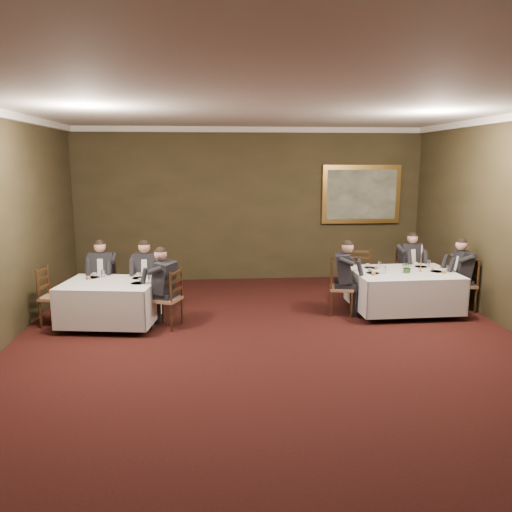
{
  "coord_description": "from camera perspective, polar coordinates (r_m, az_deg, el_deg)",
  "views": [
    {
      "loc": [
        -0.85,
        -6.51,
        2.76
      ],
      "look_at": [
        -0.13,
        1.84,
        1.15
      ],
      "focal_mm": 35.0,
      "sensor_mm": 36.0,
      "label": 1
    }
  ],
  "objects": [
    {
      "name": "diner_sec_backright",
      "position": [
        9.33,
        -12.35,
        -3.32
      ],
      "size": [
        0.46,
        0.53,
        1.35
      ],
      "rotation": [
        0.0,
        0.0,
        3.02
      ],
      "color": "black",
      "rests_on": "chair_sec_backright"
    },
    {
      "name": "ground",
      "position": [
        7.13,
        2.39,
        -11.92
      ],
      "size": [
        10.0,
        10.0,
        0.0
      ],
      "primitive_type": "plane",
      "color": "black",
      "rests_on": "ground"
    },
    {
      "name": "chair_main_backright",
      "position": [
        10.64,
        16.91,
        -3.07
      ],
      "size": [
        0.5,
        0.48,
        1.0
      ],
      "rotation": [
        0.0,
        0.0,
        3.3
      ],
      "color": "#8A6246",
      "rests_on": "ground"
    },
    {
      "name": "chair_main_endright",
      "position": [
        10.11,
        22.53,
        -4.16
      ],
      "size": [
        0.46,
        0.48,
        1.0
      ],
      "rotation": [
        0.0,
        0.0,
        1.48
      ],
      "color": "#8A6246",
      "rests_on": "ground"
    },
    {
      "name": "back_wall",
      "position": [
        11.59,
        -0.67,
        5.87
      ],
      "size": [
        8.0,
        0.1,
        3.5
      ],
      "primitive_type": "cube",
      "color": "#302D18",
      "rests_on": "ground"
    },
    {
      "name": "ceiling",
      "position": [
        6.61,
        2.64,
        17.29
      ],
      "size": [
        8.0,
        10.0,
        0.1
      ],
      "primitive_type": "cube",
      "color": "silver",
      "rests_on": "back_wall"
    },
    {
      "name": "centerpiece",
      "position": [
        9.38,
        16.92,
        -1.14
      ],
      "size": [
        0.24,
        0.22,
        0.24
      ],
      "primitive_type": "imported",
      "rotation": [
        0.0,
        0.0,
        -0.16
      ],
      "color": "#2D5926",
      "rests_on": "table_main"
    },
    {
      "name": "chair_sec_endleft",
      "position": [
        9.17,
        -21.97,
        -5.6
      ],
      "size": [
        0.48,
        0.49,
        1.0
      ],
      "rotation": [
        0.0,
        0.0,
        -1.71
      ],
      "color": "#8A6246",
      "rests_on": "ground"
    },
    {
      "name": "diner_sec_endright",
      "position": [
        8.47,
        -10.19,
        -4.69
      ],
      "size": [
        0.6,
        0.56,
        1.35
      ],
      "rotation": [
        0.0,
        0.0,
        1.17
      ],
      "color": "black",
      "rests_on": "chair_sec_endright"
    },
    {
      "name": "chair_main_backleft",
      "position": [
        10.3,
        11.85,
        -3.28
      ],
      "size": [
        0.51,
        0.49,
        1.0
      ],
      "rotation": [
        0.0,
        0.0,
        2.97
      ],
      "color": "#8A6246",
      "rests_on": "ground"
    },
    {
      "name": "table_main",
      "position": [
        9.57,
        16.44,
        -3.56
      ],
      "size": [
        1.87,
        1.44,
        0.67
      ],
      "rotation": [
        0.0,
        0.0,
        0.02
      ],
      "color": "black",
      "rests_on": "ground"
    },
    {
      "name": "crown_molding",
      "position": [
        6.61,
        2.64,
        16.77
      ],
      "size": [
        8.0,
        10.0,
        0.12
      ],
      "color": "white",
      "rests_on": "back_wall"
    },
    {
      "name": "chair_sec_backleft",
      "position": [
        9.65,
        -16.99,
        -4.48
      ],
      "size": [
        0.44,
        0.42,
        1.0
      ],
      "rotation": [
        0.0,
        0.0,
        3.14
      ],
      "color": "#8A6246",
      "rests_on": "ground"
    },
    {
      "name": "diner_main_endleft",
      "position": [
        9.18,
        9.77,
        -3.47
      ],
      "size": [
        0.56,
        0.5,
        1.35
      ],
      "rotation": [
        0.0,
        0.0,
        -1.8
      ],
      "color": "black",
      "rests_on": "chair_main_endleft"
    },
    {
      "name": "chair_main_endleft",
      "position": [
        9.23,
        9.65,
        -4.84
      ],
      "size": [
        0.51,
        0.52,
        1.0
      ],
      "rotation": [
        0.0,
        0.0,
        -1.8
      ],
      "color": "#8A6246",
      "rests_on": "ground"
    },
    {
      "name": "candlestick",
      "position": [
        9.58,
        18.34,
        -0.59
      ],
      "size": [
        0.07,
        0.07,
        0.5
      ],
      "color": "#C38A3B",
      "rests_on": "table_main"
    },
    {
      "name": "chair_sec_backright",
      "position": [
        9.4,
        -12.28,
        -4.66
      ],
      "size": [
        0.49,
        0.47,
        1.0
      ],
      "rotation": [
        0.0,
        0.0,
        3.02
      ],
      "color": "#8A6246",
      "rests_on": "ground"
    },
    {
      "name": "table_second",
      "position": [
        8.76,
        -16.3,
        -4.87
      ],
      "size": [
        1.69,
        1.39,
        0.67
      ],
      "rotation": [
        0.0,
        0.0,
        -0.15
      ],
      "color": "black",
      "rests_on": "ground"
    },
    {
      "name": "painting",
      "position": [
        11.98,
        11.93,
        6.9
      ],
      "size": [
        1.85,
        0.09,
        1.36
      ],
      "color": "tan",
      "rests_on": "back_wall"
    },
    {
      "name": "diner_main_endright",
      "position": [
        10.05,
        22.56,
        -2.9
      ],
      "size": [
        0.52,
        0.45,
        1.35
      ],
      "rotation": [
        0.0,
        0.0,
        1.48
      ],
      "color": "black",
      "rests_on": "chair_main_endright"
    },
    {
      "name": "place_setting_table_main",
      "position": [
        9.71,
        13.21,
        -1.09
      ],
      "size": [
        0.33,
        0.31,
        0.14
      ],
      "color": "white",
      "rests_on": "table_main"
    },
    {
      "name": "diner_main_backright",
      "position": [
        10.58,
        17.01,
        -1.88
      ],
      "size": [
        0.47,
        0.54,
        1.35
      ],
      "rotation": [
        0.0,
        0.0,
        3.3
      ],
      "color": "black",
      "rests_on": "chair_main_backright"
    },
    {
      "name": "chair_sec_endright",
      "position": [
        8.53,
        -10.07,
        -6.18
      ],
      "size": [
        0.56,
        0.57,
        1.0
      ],
      "rotation": [
        0.0,
        0.0,
        1.17
      ],
      "color": "#8A6246",
      "rests_on": "ground"
    },
    {
      "name": "front_wall",
      "position": [
        2.01,
        22.37,
        -20.15
      ],
      "size": [
        8.0,
        0.1,
        3.5
      ],
      "primitive_type": "cube",
      "color": "#302D18",
      "rests_on": "ground"
    },
    {
      "name": "place_setting_table_second",
      "position": [
        9.13,
        -17.81,
        -2.09
      ],
      "size": [
        0.33,
        0.31,
        0.14
      ],
      "color": "white",
      "rests_on": "table_second"
    },
    {
      "name": "diner_sec_backleft",
      "position": [
        9.59,
        -17.08,
        -3.18
      ],
      "size": [
        0.42,
        0.48,
        1.35
      ],
      "rotation": [
        0.0,
        0.0,
        3.14
      ],
      "color": "black",
      "rests_on": "chair_sec_backleft"
    }
  ]
}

